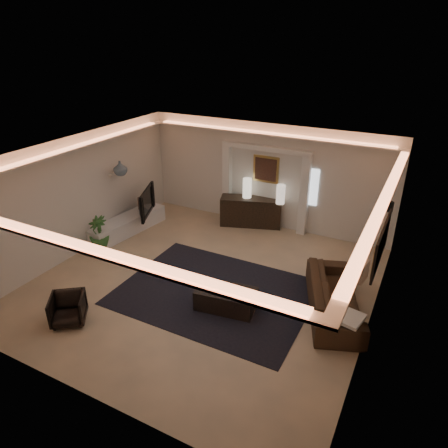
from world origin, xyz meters
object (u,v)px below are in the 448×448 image
at_px(coffee_table, 226,299).
at_px(armchair, 68,309).
at_px(sofa, 334,296).
at_px(console, 251,212).

bearing_deg(coffee_table, armchair, -152.41).
bearing_deg(armchair, sofa, -5.28).
distance_m(sofa, armchair, 5.16).
bearing_deg(console, armchair, -122.41).
bearing_deg(sofa, coffee_table, 94.38).
xyz_separation_m(console, coffee_table, (1.16, -3.80, -0.20)).
bearing_deg(sofa, armchair, 100.67).
xyz_separation_m(sofa, coffee_table, (-1.93, -0.90, -0.14)).
height_order(console, armchair, console).
distance_m(console, coffee_table, 3.98).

